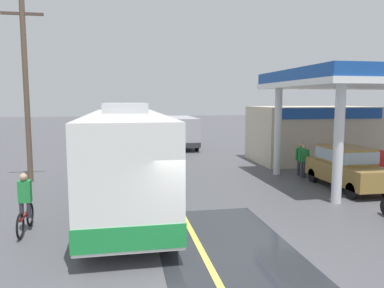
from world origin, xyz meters
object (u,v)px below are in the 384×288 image
(car_at_pump, at_px, (347,165))
(cyclist_on_shoulder, at_px, (25,205))
(minibus_opposing_lane, at_px, (181,129))
(pedestrian_by_shop, at_px, (301,157))
(pedestrian_near_pump, at_px, (304,159))
(coach_bus_main, at_px, (126,158))

(car_at_pump, relative_size, cyclist_on_shoulder, 2.31)
(minibus_opposing_lane, xyz_separation_m, pedestrian_by_shop, (4.24, -11.91, -0.54))
(cyclist_on_shoulder, bearing_deg, pedestrian_near_pump, 25.30)
(car_at_pump, xyz_separation_m, minibus_opposing_lane, (-4.86, 14.88, 0.46))
(car_at_pump, relative_size, minibus_opposing_lane, 0.69)
(car_at_pump, xyz_separation_m, pedestrian_near_pump, (-0.75, 2.36, -0.08))
(coach_bus_main, xyz_separation_m, cyclist_on_shoulder, (-2.92, -2.32, -0.94))
(cyclist_on_shoulder, xyz_separation_m, pedestrian_by_shop, (11.62, 6.04, 0.15))
(pedestrian_near_pump, height_order, pedestrian_by_shop, same)
(minibus_opposing_lane, xyz_separation_m, cyclist_on_shoulder, (-7.38, -17.95, -0.69))
(car_at_pump, bearing_deg, cyclist_on_shoulder, -165.92)
(cyclist_on_shoulder, height_order, pedestrian_by_shop, cyclist_on_shoulder)
(coach_bus_main, xyz_separation_m, pedestrian_by_shop, (8.70, 3.72, -0.79))
(car_at_pump, bearing_deg, minibus_opposing_lane, 108.07)
(car_at_pump, relative_size, pedestrian_by_shop, 2.53)
(cyclist_on_shoulder, distance_m, pedestrian_near_pump, 12.71)
(pedestrian_near_pump, bearing_deg, minibus_opposing_lane, 108.17)
(coach_bus_main, relative_size, pedestrian_by_shop, 6.65)
(coach_bus_main, height_order, pedestrian_near_pump, coach_bus_main)
(car_at_pump, height_order, pedestrian_near_pump, car_at_pump)
(minibus_opposing_lane, xyz_separation_m, pedestrian_near_pump, (4.11, -12.52, -0.54))
(coach_bus_main, bearing_deg, cyclist_on_shoulder, -141.52)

